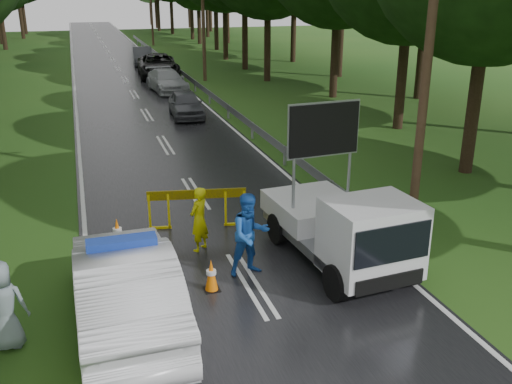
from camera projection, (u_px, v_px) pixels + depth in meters
name	position (u px, v px, depth m)	size (l,w,h in m)	color
ground	(251.00, 284.00, 12.33)	(160.00, 160.00, 0.00)	#204F16
road	(125.00, 80.00, 39.26)	(7.00, 140.00, 0.02)	black
guardrail	(179.00, 70.00, 39.81)	(0.12, 60.06, 0.70)	gray
utility_pole_near	(431.00, 30.00, 13.85)	(1.40, 0.24, 10.00)	#432C1F
utility_pole_mid	(203.00, 3.00, 37.20)	(1.40, 0.24, 10.00)	#432C1F
police_sedan	(126.00, 287.00, 10.53)	(1.85, 5.07, 1.83)	silver
work_truck	(344.00, 227.00, 12.81)	(2.31, 4.61, 3.57)	gray
barrier	(197.00, 199.00, 14.96)	(2.56, 0.51, 1.07)	yellow
officer	(199.00, 219.00, 13.65)	(0.59, 0.39, 1.62)	#D0D10B
civilian	(250.00, 235.00, 12.49)	(0.92, 0.72, 1.89)	#1B53B0
bystander_right	(3.00, 306.00, 9.93)	(0.81, 0.53, 1.66)	gray
queue_car_first	(186.00, 104.00, 27.92)	(1.50, 3.72, 1.27)	#45464D
queue_car_second	(167.00, 81.00, 34.68)	(1.85, 4.55, 1.32)	#9A9DA2
queue_car_third	(158.00, 66.00, 40.11)	(2.68, 5.82, 1.62)	black
queue_car_fourth	(142.00, 56.00, 46.47)	(1.50, 4.31, 1.42)	#3E4045
cone_near_left	(138.00, 312.00, 10.61)	(0.35, 0.35, 0.74)	black
cone_center	(211.00, 276.00, 11.96)	(0.34, 0.34, 0.72)	black
cone_far	(274.00, 218.00, 14.83)	(0.38, 0.38, 0.80)	black
cone_left_mid	(117.00, 233.00, 13.99)	(0.36, 0.36, 0.76)	black
cone_right	(334.00, 224.00, 14.42)	(0.39, 0.39, 0.82)	black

